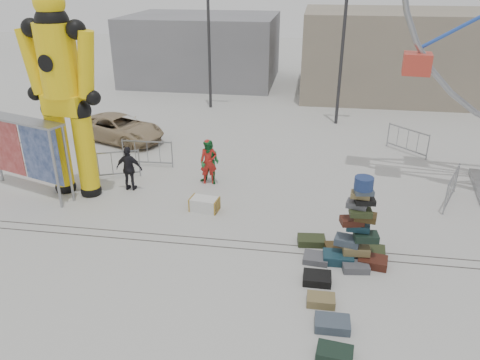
% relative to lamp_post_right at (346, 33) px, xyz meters
% --- Properties ---
extents(ground, '(90.00, 90.00, 0.00)m').
position_rel_lamp_post_right_xyz_m(ground, '(-3.09, -13.00, -4.48)').
color(ground, '#9E9E99').
rests_on(ground, ground).
extents(track_line_near, '(40.00, 0.04, 0.01)m').
position_rel_lamp_post_right_xyz_m(track_line_near, '(-3.09, -12.40, -4.48)').
color(track_line_near, '#47443F').
rests_on(track_line_near, ground).
extents(track_line_far, '(40.00, 0.04, 0.01)m').
position_rel_lamp_post_right_xyz_m(track_line_far, '(-3.09, -12.00, -4.48)').
color(track_line_far, '#47443F').
rests_on(track_line_far, ground).
extents(building_right, '(12.00, 8.00, 5.00)m').
position_rel_lamp_post_right_xyz_m(building_right, '(3.91, 7.00, -1.98)').
color(building_right, gray).
rests_on(building_right, ground).
extents(building_left, '(10.00, 8.00, 4.40)m').
position_rel_lamp_post_right_xyz_m(building_left, '(-9.09, 9.00, -2.28)').
color(building_left, gray).
rests_on(building_left, ground).
extents(lamp_post_right, '(1.41, 0.25, 8.00)m').
position_rel_lamp_post_right_xyz_m(lamp_post_right, '(0.00, 0.00, 0.00)').
color(lamp_post_right, '#2D2D30').
rests_on(lamp_post_right, ground).
extents(lamp_post_left, '(1.41, 0.25, 8.00)m').
position_rel_lamp_post_right_xyz_m(lamp_post_left, '(-7.00, 2.00, 0.00)').
color(lamp_post_left, '#2D2D30').
rests_on(lamp_post_left, ground).
extents(suitcase_tower, '(1.74, 1.56, 2.49)m').
position_rel_lamp_post_right_xyz_m(suitcase_tower, '(0.03, -12.45, -3.79)').
color(suitcase_tower, '#173745').
rests_on(suitcase_tower, ground).
extents(crash_test_dummy, '(2.80, 1.23, 7.03)m').
position_rel_lamp_post_right_xyz_m(crash_test_dummy, '(-9.39, -9.65, -0.78)').
color(crash_test_dummy, black).
rests_on(crash_test_dummy, ground).
extents(banner_scaffold, '(3.82, 1.82, 2.76)m').
position_rel_lamp_post_right_xyz_m(banner_scaffold, '(-11.05, -9.98, -2.41)').
color(banner_scaffold, gray).
rests_on(banner_scaffold, ground).
extents(steamer_trunk, '(0.99, 0.65, 0.43)m').
position_rel_lamp_post_right_xyz_m(steamer_trunk, '(-4.66, -10.28, -4.27)').
color(steamer_trunk, silver).
rests_on(steamer_trunk, ground).
extents(row_case_0, '(0.83, 0.59, 0.21)m').
position_rel_lamp_post_right_xyz_m(row_case_0, '(-1.15, -11.82, -4.38)').
color(row_case_0, '#2D371B').
rests_on(row_case_0, ground).
extents(row_case_1, '(0.71, 0.61, 0.18)m').
position_rel_lamp_post_right_xyz_m(row_case_1, '(-1.01, -12.68, -4.39)').
color(row_case_1, '#505157').
rests_on(row_case_1, ground).
extents(row_case_2, '(0.71, 0.57, 0.22)m').
position_rel_lamp_post_right_xyz_m(row_case_2, '(-0.98, -13.62, -4.37)').
color(row_case_2, black).
rests_on(row_case_2, ground).
extents(row_case_3, '(0.67, 0.46, 0.21)m').
position_rel_lamp_post_right_xyz_m(row_case_3, '(-0.88, -14.47, -4.38)').
color(row_case_3, olive).
rests_on(row_case_3, ground).
extents(row_case_4, '(0.78, 0.54, 0.23)m').
position_rel_lamp_post_right_xyz_m(row_case_4, '(-0.63, -15.26, -4.37)').
color(row_case_4, '#404D5C').
rests_on(row_case_4, ground).
extents(row_case_5, '(0.79, 0.58, 0.19)m').
position_rel_lamp_post_right_xyz_m(row_case_5, '(-0.60, -16.11, -4.38)').
color(row_case_5, black).
rests_on(row_case_5, ground).
extents(barricade_dummy_a, '(1.89, 0.84, 1.10)m').
position_rel_lamp_post_right_xyz_m(barricade_dummy_a, '(-12.38, -7.78, -3.93)').
color(barricade_dummy_a, gray).
rests_on(barricade_dummy_a, ground).
extents(barricade_dummy_b, '(1.90, 0.82, 1.10)m').
position_rel_lamp_post_right_xyz_m(barricade_dummy_b, '(-8.64, -8.32, -3.93)').
color(barricade_dummy_b, gray).
rests_on(barricade_dummy_b, ground).
extents(barricade_dummy_c, '(2.00, 0.18, 1.10)m').
position_rel_lamp_post_right_xyz_m(barricade_dummy_c, '(-7.72, -6.97, -3.93)').
color(barricade_dummy_c, gray).
rests_on(barricade_dummy_c, ground).
extents(barricade_wheel_front, '(0.89, 1.88, 1.10)m').
position_rel_lamp_post_right_xyz_m(barricade_wheel_front, '(3.43, -8.47, -3.93)').
color(barricade_wheel_front, gray).
rests_on(barricade_wheel_front, ground).
extents(barricade_wheel_back, '(1.47, 1.50, 1.10)m').
position_rel_lamp_post_right_xyz_m(barricade_wheel_back, '(2.76, -3.82, -3.93)').
color(barricade_wheel_back, gray).
rests_on(barricade_wheel_back, ground).
extents(pedestrian_red, '(0.69, 0.53, 1.67)m').
position_rel_lamp_post_right_xyz_m(pedestrian_red, '(-4.97, -8.14, -3.65)').
color(pedestrian_red, '#AD1F18').
rests_on(pedestrian_red, ground).
extents(pedestrian_green, '(0.96, 0.85, 1.65)m').
position_rel_lamp_post_right_xyz_m(pedestrian_green, '(-4.94, -8.16, -3.65)').
color(pedestrian_green, '#19672D').
rests_on(pedestrian_green, ground).
extents(pedestrian_black, '(0.96, 0.42, 1.63)m').
position_rel_lamp_post_right_xyz_m(pedestrian_black, '(-7.62, -9.14, -3.67)').
color(pedestrian_black, black).
rests_on(pedestrian_black, ground).
extents(parked_suv, '(4.72, 3.37, 1.20)m').
position_rel_lamp_post_right_xyz_m(parked_suv, '(-10.02, -4.21, -3.88)').
color(parked_suv, tan).
rests_on(parked_suv, ground).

